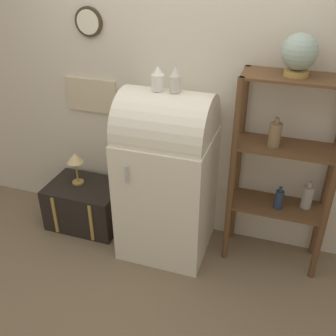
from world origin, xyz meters
TOP-DOWN VIEW (x-y plane):
  - ground_plane at (0.00, 0.00)m, footprint 12.00×12.00m
  - wall_back at (-0.00, 0.57)m, footprint 7.00×0.09m
  - refrigerator at (-0.00, 0.22)m, footprint 0.72×0.70m
  - suitcase_trunk at (-0.83, 0.27)m, footprint 0.68×0.50m
  - shelf_unit at (0.90, 0.36)m, footprint 0.77×0.35m
  - globe at (0.88, 0.35)m, footprint 0.24×0.24m
  - vase_left at (-0.07, 0.21)m, footprint 0.09×0.09m
  - vase_center at (0.06, 0.21)m, footprint 0.08×0.08m
  - desk_lamp at (-0.91, 0.30)m, footprint 0.15×0.15m

SIDE VIEW (x-z plane):
  - ground_plane at x=0.00m, z-range 0.00..0.00m
  - suitcase_trunk at x=-0.83m, z-range 0.00..0.42m
  - desk_lamp at x=-0.91m, z-range 0.51..0.82m
  - refrigerator at x=0.00m, z-range 0.03..1.47m
  - shelf_unit at x=0.90m, z-range 0.12..1.72m
  - wall_back at x=0.00m, z-range 0.00..2.70m
  - vase_left at x=-0.07m, z-range 1.44..1.62m
  - vase_center at x=0.06m, z-range 1.44..1.62m
  - globe at x=0.88m, z-range 1.61..1.89m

